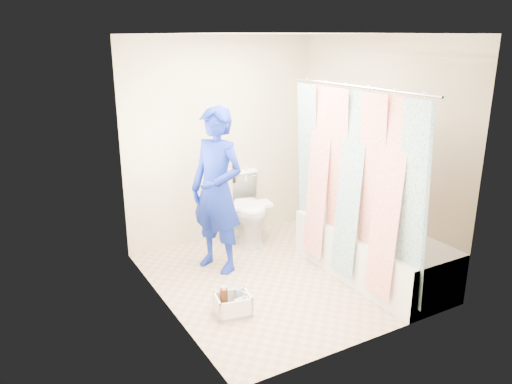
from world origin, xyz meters
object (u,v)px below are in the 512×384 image
toilet (247,207)px  plumber (217,191)px  bathtub (372,251)px  cleaning_caddy (234,305)px

toilet → plumber: bearing=-129.9°
toilet → bathtub: bearing=-56.4°
bathtub → plumber: size_ratio=1.01×
plumber → cleaning_caddy: bearing=-42.1°
toilet → cleaning_caddy: bearing=-112.5°
bathtub → cleaning_caddy: bathtub is taller
plumber → bathtub: bearing=28.9°
plumber → cleaning_caddy: (-0.29, -0.92, -0.78)m
bathtub → cleaning_caddy: 1.59m
toilet → plumber: size_ratio=0.48×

